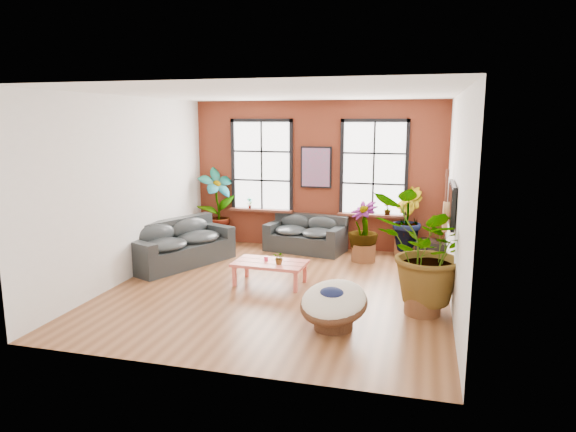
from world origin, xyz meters
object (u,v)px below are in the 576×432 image
object	(u,v)px
sofa_left	(178,245)
sofa_back	(306,235)
papasan_chair	(334,304)
coffee_table	(270,264)

from	to	relation	value
sofa_left	sofa_back	bearing A→B (deg)	-28.78
sofa_back	sofa_left	distance (m)	3.00
sofa_left	papasan_chair	distance (m)	4.60
coffee_table	papasan_chair	distance (m)	2.33
sofa_back	sofa_left	size ratio (longest dim) A/B	0.77
sofa_back	papasan_chair	xyz separation A→B (m)	(1.42, -4.40, 0.01)
papasan_chair	sofa_back	bearing A→B (deg)	122.64
sofa_left	coffee_table	xyz separation A→B (m)	(2.29, -0.81, -0.04)
coffee_table	sofa_back	bearing A→B (deg)	90.43
sofa_left	coffee_table	size ratio (longest dim) A/B	1.85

